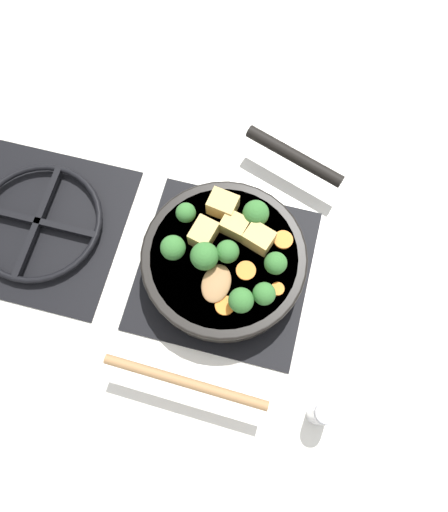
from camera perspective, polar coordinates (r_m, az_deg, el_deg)
ground_plane at (r=0.92m, az=-0.00°, el=-1.60°), size 2.40×2.40×0.00m
front_burner_grate at (r=0.91m, az=-0.00°, el=-1.38°), size 0.31×0.31×0.03m
rear_burner_grate at (r=1.01m, az=-20.34°, el=3.53°), size 0.31×0.31×0.03m
skillet_pan at (r=0.87m, az=0.12°, el=-0.32°), size 0.41×0.32×0.05m
wooden_spoon at (r=0.81m, az=-2.98°, el=-9.64°), size 0.21×0.26×0.02m
tofu_cube_center_large at (r=0.84m, az=4.02°, el=2.04°), size 0.05×0.06×0.04m
tofu_cube_near_handle at (r=0.84m, az=-2.35°, el=2.58°), size 0.05×0.05×0.04m
tofu_cube_east_chunk at (r=0.86m, az=-0.13°, el=5.87°), size 0.05×0.05×0.04m
tofu_cube_west_chunk at (r=0.85m, az=1.24°, el=3.50°), size 0.04×0.05×0.03m
broccoli_floret_near_spoon at (r=0.81m, az=4.61°, el=-4.33°), size 0.04×0.04×0.05m
broccoli_floret_center_top at (r=0.85m, az=-4.38°, el=4.94°), size 0.03×0.03×0.04m
broccoli_floret_east_rim at (r=0.83m, az=-5.85°, el=0.94°), size 0.04×0.04×0.05m
broccoli_floret_west_rim at (r=0.82m, az=5.91°, el=-0.87°), size 0.04×0.04×0.05m
broccoli_floret_north_edge at (r=0.80m, az=1.97°, el=-5.09°), size 0.04×0.04×0.05m
broccoli_floret_south_cluster at (r=0.82m, az=0.42°, el=0.54°), size 0.04×0.04×0.05m
broccoli_floret_mid_floret at (r=0.85m, az=3.65°, el=4.88°), size 0.05×0.05×0.05m
broccoli_floret_small_inner at (r=0.82m, az=-2.24°, el=-0.02°), size 0.05×0.05×0.05m
carrot_slice_orange_thin at (r=0.83m, az=6.13°, el=-3.76°), size 0.02×0.02×0.01m
carrot_slice_near_center at (r=0.86m, az=6.79°, el=1.86°), size 0.03×0.03×0.01m
carrot_slice_edge_slice at (r=0.84m, az=2.52°, el=-1.68°), size 0.03×0.03×0.01m
carrot_slice_under_broccoli at (r=0.82m, az=0.10°, el=-5.68°), size 0.03×0.03×0.01m
salt_shaker at (r=0.85m, az=11.08°, el=-17.24°), size 0.04×0.04×0.09m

